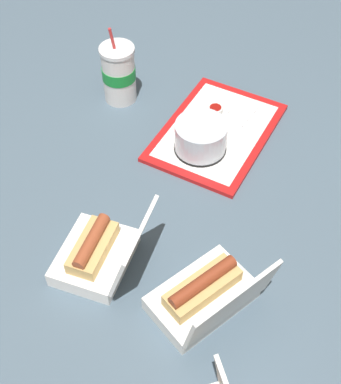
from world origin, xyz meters
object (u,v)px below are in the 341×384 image
at_px(soda_cup_left, 119,73).
at_px(food_tray, 216,132).
at_px(ketchup_cup, 215,110).
at_px(clamshell_hotdog_front, 206,295).
at_px(clamshell_hotdog_left, 99,253).
at_px(cake_container, 201,138).
at_px(plastic_fork, 249,116).

bearing_deg(soda_cup_left, food_tray, 90.89).
distance_m(ketchup_cup, clamshell_hotdog_front, 0.57).
bearing_deg(clamshell_hotdog_front, clamshell_hotdog_left, -83.81).
bearing_deg(food_tray, clamshell_hotdog_left, -3.31).
bearing_deg(clamshell_hotdog_left, ketchup_cup, -179.55).
bearing_deg(ketchup_cup, clamshell_hotdog_left, 0.45).
bearing_deg(cake_container, ketchup_cup, -168.43).
bearing_deg(soda_cup_left, cake_container, 75.38).
height_order(plastic_fork, clamshell_hotdog_front, clamshell_hotdog_front).
bearing_deg(clamshell_hotdog_left, soda_cup_left, -150.58).
bearing_deg(clamshell_hotdog_front, ketchup_cup, -154.61).
distance_m(food_tray, clamshell_hotdog_front, 0.51).
height_order(clamshell_hotdog_left, clamshell_hotdog_front, clamshell_hotdog_left).
relative_size(clamshell_hotdog_left, clamshell_hotdog_front, 0.87).
xyz_separation_m(ketchup_cup, soda_cup_left, (0.06, -0.27, 0.06)).
distance_m(plastic_fork, clamshell_hotdog_front, 0.58).
bearing_deg(plastic_fork, ketchup_cup, -61.88).
relative_size(ketchup_cup, clamshell_hotdog_front, 0.16).
distance_m(clamshell_hotdog_left, soda_cup_left, 0.55).
height_order(cake_container, plastic_fork, cake_container).
xyz_separation_m(plastic_fork, soda_cup_left, (0.10, -0.35, 0.07)).
xyz_separation_m(clamshell_hotdog_left, soda_cup_left, (-0.48, -0.27, 0.04)).
xyz_separation_m(ketchup_cup, clamshell_hotdog_front, (0.51, 0.24, 0.01)).
height_order(clamshell_hotdog_left, soda_cup_left, soda_cup_left).
xyz_separation_m(plastic_fork, clamshell_hotdog_left, (0.58, -0.08, 0.03)).
xyz_separation_m(cake_container, clamshell_hotdog_front, (0.38, 0.22, -0.01)).
xyz_separation_m(ketchup_cup, plastic_fork, (-0.04, 0.08, -0.01)).
height_order(cake_container, clamshell_hotdog_left, clamshell_hotdog_left).
xyz_separation_m(food_tray, clamshell_hotdog_left, (0.49, -0.03, 0.03)).
distance_m(ketchup_cup, plastic_fork, 0.09).
relative_size(ketchup_cup, clamshell_hotdog_left, 0.18).
xyz_separation_m(cake_container, clamshell_hotdog_left, (0.40, -0.02, -0.01)).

